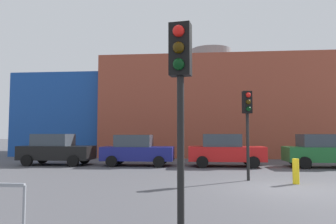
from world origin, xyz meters
name	(u,v)px	position (x,y,z in m)	size (l,w,h in m)	color
ground_plane	(286,188)	(0.00, 0.00, 0.00)	(200.00, 200.00, 0.00)	#47474C
building_backdrop	(211,113)	(-1.63, 19.71, 3.86)	(33.60, 13.89, 10.07)	#9E4733
parked_car_0	(56,149)	(-11.45, 7.19, 0.92)	(4.27, 2.09, 1.85)	black
parked_car_1	(137,150)	(-6.53, 7.19, 0.90)	(4.15, 2.04, 1.80)	navy
parked_car_2	(225,150)	(-1.43, 7.19, 0.92)	(4.26, 2.09, 1.85)	red
parked_car_3	(323,151)	(3.98, 7.19, 0.91)	(4.25, 2.08, 1.84)	#1E662D
traffic_light_near_left	(180,80)	(-3.27, -6.01, 2.75)	(0.39, 0.39, 3.73)	black
traffic_light_island	(247,114)	(-0.97, 1.73, 2.64)	(0.40, 0.39, 3.58)	black
bollard_yellow_0	(296,171)	(0.64, 1.00, 0.46)	(0.24, 0.24, 0.93)	yellow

